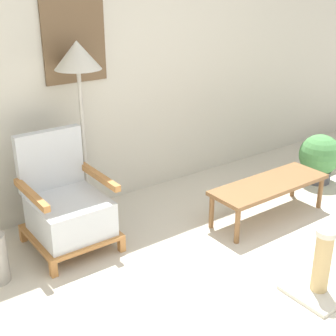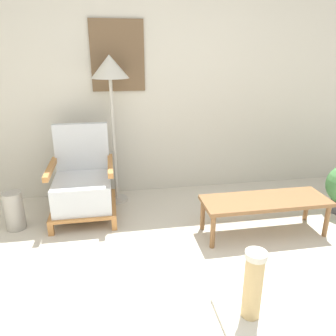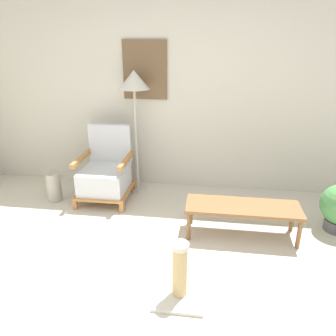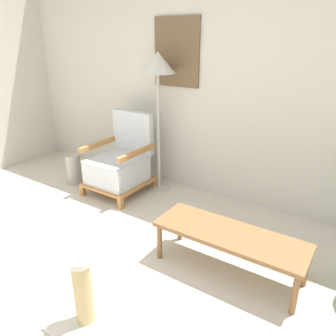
{
  "view_description": "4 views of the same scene",
  "coord_description": "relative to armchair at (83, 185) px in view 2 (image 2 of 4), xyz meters",
  "views": [
    {
      "loc": [
        -2.18,
        -1.39,
        2.03
      ],
      "look_at": [
        -0.05,
        1.52,
        0.55
      ],
      "focal_mm": 50.0,
      "sensor_mm": 36.0,
      "label": 1
    },
    {
      "loc": [
        -0.56,
        -1.37,
        1.61
      ],
      "look_at": [
        -0.05,
        1.52,
        0.55
      ],
      "focal_mm": 35.0,
      "sensor_mm": 36.0,
      "label": 2
    },
    {
      "loc": [
        0.44,
        -1.89,
        1.91
      ],
      "look_at": [
        -0.05,
        1.52,
        0.55
      ],
      "focal_mm": 35.0,
      "sensor_mm": 36.0,
      "label": 3
    },
    {
      "loc": [
        1.55,
        -0.87,
        1.7
      ],
      "look_at": [
        -0.05,
        1.52,
        0.55
      ],
      "focal_mm": 35.0,
      "sensor_mm": 36.0,
      "label": 4
    }
  ],
  "objects": [
    {
      "name": "floor_lamp",
      "position": [
        0.33,
        0.31,
        1.03
      ],
      "size": [
        0.38,
        0.38,
        1.57
      ],
      "color": "#B7B2A8",
      "rests_on": "ground_plane"
    },
    {
      "name": "vase",
      "position": [
        -0.63,
        -0.16,
        -0.15
      ],
      "size": [
        0.18,
        0.18,
        0.37
      ],
      "primitive_type": "cylinder",
      "color": "#9E998E",
      "rests_on": "ground_plane"
    },
    {
      "name": "wall_back",
      "position": [
        0.87,
        0.58,
        1.01
      ],
      "size": [
        8.0,
        0.09,
        2.7
      ],
      "color": "beige",
      "rests_on": "ground_plane"
    },
    {
      "name": "coffee_table",
      "position": [
        1.65,
        -0.64,
        -0.03
      ],
      "size": [
        1.15,
        0.4,
        0.34
      ],
      "color": "brown",
      "rests_on": "ground_plane"
    },
    {
      "name": "scratching_post",
      "position": [
        1.11,
        -1.61,
        -0.18
      ],
      "size": [
        0.39,
        0.39,
        0.49
      ],
      "color": "beige",
      "rests_on": "ground_plane"
    },
    {
      "name": "armchair",
      "position": [
        0.0,
        0.0,
        0.0
      ],
      "size": [
        0.63,
        0.66,
        0.91
      ],
      "color": "#B2753D",
      "rests_on": "ground_plane"
    }
  ]
}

